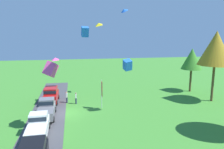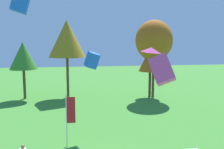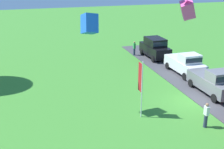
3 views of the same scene
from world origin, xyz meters
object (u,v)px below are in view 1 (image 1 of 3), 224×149
kite_box_high_left (85,32)px  kite_diamond_near_flag (55,59)px  car_suv_by_flagpole (51,94)px  car_pickup_mid_row (47,109)px  car_pickup_near_entrance (38,126)px  kite_delta_over_trees (124,10)px  tree_far_left (192,59)px  kite_box_trailing_tail (51,69)px  person_watching_sky (76,98)px  kite_diamond_high_right (98,24)px  person_on_lawn (67,97)px  tree_lone_near (216,48)px  kite_box_topmost (127,65)px  flag_banner (102,91)px

kite_box_high_left → kite_diamond_near_flag: bearing=-26.3°
car_suv_by_flagpole → kite_diamond_near_flag: size_ratio=5.38×
car_pickup_mid_row → car_pickup_near_entrance: (5.07, -0.28, 0.00)m
car_suv_by_flagpole → kite_delta_over_trees: 17.09m
tree_far_left → kite_delta_over_trees: 14.66m
kite_delta_over_trees → kite_box_trailing_tail: (11.00, -10.47, -7.26)m
person_watching_sky → kite_box_trailing_tail: bearing=-18.3°
car_pickup_mid_row → kite_delta_over_trees: 18.81m
car_suv_by_flagpole → kite_diamond_high_right: kite_diamond_high_right is taller
person_on_lawn → kite_box_trailing_tail: size_ratio=1.21×
car_suv_by_flagpole → kite_box_high_left: bearing=77.0°
tree_lone_near → kite_box_topmost: tree_lone_near is taller
kite_delta_over_trees → kite_diamond_near_flag: bearing=-43.5°
car_pickup_mid_row → kite_diamond_near_flag: size_ratio=5.81×
car_pickup_mid_row → car_pickup_near_entrance: same height
person_on_lawn → flag_banner: 6.15m
kite_delta_over_trees → kite_box_high_left: size_ratio=0.88×
car_pickup_mid_row → tree_far_left: bearing=108.8°
car_suv_by_flagpole → kite_diamond_high_right: (0.00, 7.22, 10.21)m
car_suv_by_flagpole → person_watching_sky: (1.19, 3.63, -0.42)m
kite_box_topmost → car_suv_by_flagpole: bearing=-120.3°
kite_delta_over_trees → car_pickup_near_entrance: bearing=-42.6°
tree_lone_near → kite_diamond_near_flag: size_ratio=12.27×
kite_box_trailing_tail → person_watching_sky: bearing=161.7°
car_pickup_mid_row → kite_box_high_left: bearing=131.6°
tree_lone_near → car_pickup_mid_row: bearing=-84.5°
flag_banner → kite_diamond_near_flag: bearing=-50.6°
car_suv_by_flagpole → car_pickup_mid_row: (5.80, -0.02, -0.19)m
car_pickup_near_entrance → kite_box_topmost: bearing=115.3°
person_watching_sky → tree_far_left: size_ratio=0.22×
car_pickup_near_entrance → car_pickup_mid_row: bearing=176.9°
car_pickup_near_entrance → person_on_lawn: 10.66m
person_on_lawn → kite_box_high_left: size_ratio=1.29×
kite_box_trailing_tail → tree_far_left: bearing=116.5°
kite_delta_over_trees → kite_diamond_near_flag: 15.80m
car_suv_by_flagpole → person_watching_sky: size_ratio=2.72×
tree_far_left → flag_banner: (6.29, -16.71, -3.26)m
car_suv_by_flagpole → person_on_lawn: (0.54, 2.30, -0.42)m
car_pickup_mid_row → kite_delta_over_trees: bearing=123.9°
kite_diamond_high_right → kite_box_trailing_tail: 12.03m
car_pickup_near_entrance → flag_banner: size_ratio=1.25×
kite_box_topmost → kite_diamond_high_right: kite_diamond_high_right is taller
tree_lone_near → kite_box_high_left: kite_box_high_left is taller
flag_banner → kite_box_trailing_tail: size_ratio=2.85×
kite_diamond_high_right → kite_delta_over_trees: bearing=114.5°
flag_banner → car_suv_by_flagpole: bearing=-119.3°
tree_far_left → kite_box_topmost: size_ratio=6.03×
car_suv_by_flagpole → kite_box_high_left: 10.57m
car_pickup_mid_row → flag_banner: flag_banner is taller
kite_box_trailing_tail → kite_diamond_near_flag: bearing=134.4°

